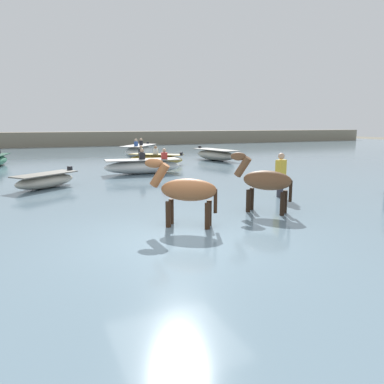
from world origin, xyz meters
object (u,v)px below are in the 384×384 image
horse_trailing_bay (264,182)px  boat_near_port (215,155)px  horse_lead_chestnut (186,192)px  person_wading_close (280,178)px  boat_mid_outer (46,181)px  boat_distant_east (156,159)px  boat_mid_channel (139,151)px  boat_far_offshore (143,166)px

horse_trailing_bay → boat_near_port: bearing=67.9°
horse_lead_chestnut → person_wading_close: horse_lead_chestnut is taller
boat_near_port → person_wading_close: size_ratio=2.24×
boat_mid_outer → boat_distant_east: (6.12, 6.14, 0.03)m
boat_mid_outer → boat_mid_channel: bearing=59.2°
horse_trailing_bay → person_wading_close: size_ratio=1.09×
horse_lead_chestnut → boat_near_port: horse_lead_chestnut is taller
horse_lead_chestnut → person_wading_close: (3.99, 1.95, -0.18)m
boat_mid_outer → horse_trailing_bay: bearing=-51.2°
horse_lead_chestnut → boat_mid_outer: bearing=111.6°
horse_trailing_bay → boat_far_offshore: horse_trailing_bay is taller
boat_mid_channel → boat_mid_outer: 12.54m
horse_lead_chestnut → boat_far_offshore: (1.64, 8.99, -0.44)m
boat_far_offshore → person_wading_close: person_wading_close is taller
horse_trailing_bay → person_wading_close: bearing=42.7°
boat_near_port → horse_lead_chestnut: bearing=-119.6°
horse_trailing_bay → boat_distant_east: bearing=84.7°
boat_mid_outer → boat_near_port: bearing=33.3°
boat_near_port → boat_mid_outer: size_ratio=1.50×
horse_lead_chestnut → boat_distant_east: (3.50, 12.76, -0.49)m
horse_trailing_bay → boat_mid_channel: size_ratio=0.44×
boat_near_port → boat_mid_channel: 5.54m
boat_far_offshore → person_wading_close: bearing=-71.5°
boat_near_port → boat_mid_outer: (-10.22, -6.72, -0.08)m
horse_trailing_bay → boat_far_offshore: (-0.72, 8.56, -0.45)m
horse_trailing_bay → boat_mid_outer: (-4.98, 6.19, -0.53)m
person_wading_close → boat_far_offshore: bearing=108.5°
boat_mid_channel → boat_far_offshore: 8.67m
horse_lead_chestnut → person_wading_close: 4.45m
boat_mid_channel → boat_far_offshore: bearing=-104.5°
boat_near_port → boat_distant_east: 4.13m
horse_trailing_bay → boat_mid_channel: 17.02m
horse_lead_chestnut → boat_near_port: bearing=60.4°
horse_lead_chestnut → boat_near_port: (7.59, 13.34, -0.44)m
horse_trailing_bay → boat_distant_east: horse_trailing_bay is taller
horse_trailing_bay → boat_far_offshore: size_ratio=0.50×
boat_mid_channel → boat_far_offshore: (-2.17, -8.39, -0.08)m
horse_lead_chestnut → boat_mid_channel: 17.80m
boat_distant_east → person_wading_close: bearing=-87.4°
boat_mid_channel → horse_trailing_bay: bearing=-94.9°
boat_mid_channel → horse_lead_chestnut: bearing=-102.3°
boat_mid_channel → boat_mid_outer: boat_mid_channel is taller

